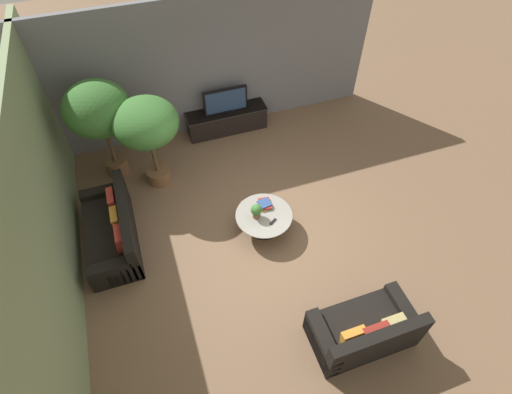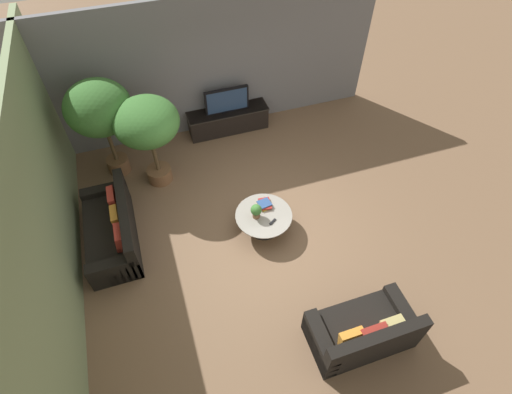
# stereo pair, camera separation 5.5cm
# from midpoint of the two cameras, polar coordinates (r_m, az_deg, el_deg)

# --- Properties ---
(ground_plane) EXTENTS (24.00, 24.00, 0.00)m
(ground_plane) POSITION_cam_midpoint_polar(r_m,az_deg,el_deg) (7.54, 0.20, -4.32)
(ground_plane) COLOR brown
(back_wall_stone) EXTENTS (7.40, 0.12, 3.00)m
(back_wall_stone) POSITION_cam_midpoint_polar(r_m,az_deg,el_deg) (8.90, -7.07, 17.94)
(back_wall_stone) COLOR slate
(back_wall_stone) RESTS_ON ground
(side_wall_left) EXTENTS (0.12, 7.40, 3.00)m
(side_wall_left) POSITION_cam_midpoint_polar(r_m,az_deg,el_deg) (6.60, -28.25, -2.15)
(side_wall_left) COLOR gray
(side_wall_left) RESTS_ON ground
(media_console) EXTENTS (1.84, 0.50, 0.54)m
(media_console) POSITION_cam_midpoint_polar(r_m,az_deg,el_deg) (9.38, -4.37, 10.90)
(media_console) COLOR black
(media_console) RESTS_ON ground
(television) EXTENTS (0.99, 0.13, 0.57)m
(television) POSITION_cam_midpoint_polar(r_m,az_deg,el_deg) (9.05, -4.56, 13.57)
(television) COLOR black
(television) RESTS_ON media_console
(coffee_table) EXTENTS (1.03, 1.03, 0.40)m
(coffee_table) POSITION_cam_midpoint_polar(r_m,az_deg,el_deg) (7.31, 0.91, -3.13)
(coffee_table) COLOR black
(coffee_table) RESTS_ON ground
(couch_by_wall) EXTENTS (0.84, 1.91, 0.84)m
(couch_by_wall) POSITION_cam_midpoint_polar(r_m,az_deg,el_deg) (7.57, -19.93, -4.65)
(couch_by_wall) COLOR black
(couch_by_wall) RESTS_ON ground
(couch_near_entry) EXTENTS (1.53, 0.84, 0.84)m
(couch_near_entry) POSITION_cam_midpoint_polar(r_m,az_deg,el_deg) (6.42, 14.95, -17.99)
(couch_near_entry) COLOR black
(couch_near_entry) RESTS_ON ground
(potted_palm_tall) EXTENTS (1.23, 1.23, 2.12)m
(potted_palm_tall) POSITION_cam_midpoint_polar(r_m,az_deg,el_deg) (8.03, -21.84, 11.26)
(potted_palm_tall) COLOR brown
(potted_palm_tall) RESTS_ON ground
(potted_palm_corner) EXTENTS (1.21, 1.21, 1.93)m
(potted_palm_corner) POSITION_cam_midpoint_polar(r_m,az_deg,el_deg) (7.64, -15.61, 9.76)
(potted_palm_corner) COLOR brown
(potted_palm_corner) RESTS_ON ground
(potted_plant_tabletop) EXTENTS (0.20, 0.20, 0.29)m
(potted_plant_tabletop) POSITION_cam_midpoint_polar(r_m,az_deg,el_deg) (7.06, -0.16, -1.98)
(potted_plant_tabletop) COLOR brown
(potted_plant_tabletop) RESTS_ON coffee_table
(book_stack) EXTENTS (0.26, 0.30, 0.08)m
(book_stack) POSITION_cam_midpoint_polar(r_m,az_deg,el_deg) (7.33, 1.03, -1.00)
(book_stack) COLOR gold
(book_stack) RESTS_ON coffee_table
(remote_black) EXTENTS (0.16, 0.12, 0.02)m
(remote_black) POSITION_cam_midpoint_polar(r_m,az_deg,el_deg) (7.11, 2.22, -3.53)
(remote_black) COLOR black
(remote_black) RESTS_ON coffee_table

